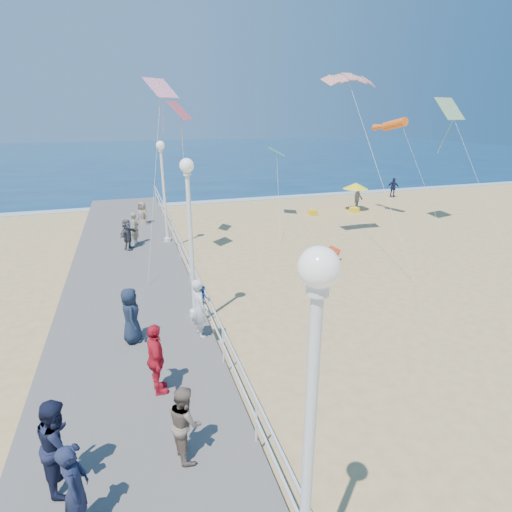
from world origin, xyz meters
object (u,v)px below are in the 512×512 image
object	(u,v)px
spectator_7	(59,443)
beach_walker_a	(358,197)
spectator_6	(135,228)
beach_umbrella	(356,186)
beach_chair_right	(354,210)
beach_walker_b	(393,188)
beach_chair_left	(313,213)
spectator_1	(185,422)
spectator_5	(128,234)
spectator_4	(131,315)
lamp_post_mid	(190,224)
spectator_3	(156,360)
lamp_post_far	(163,182)
spectator_0	(76,489)
beach_walker_c	(143,216)
woman_holding_toddler	(199,308)
toddler_held	(203,297)
lamp_post_near	(311,415)
box_kite	(332,256)

from	to	relation	value
spectator_7	beach_walker_a	size ratio (longest dim) A/B	0.99
spectator_6	beach_walker_a	world-z (taller)	spectator_6
beach_umbrella	beach_chair_right	world-z (taller)	beach_umbrella
beach_walker_b	beach_chair_left	size ratio (longest dim) A/B	3.13
spectator_1	spectator_5	world-z (taller)	spectator_1
spectator_1	spectator_4	world-z (taller)	spectator_4
lamp_post_mid	beach_walker_a	size ratio (longest dim) A/B	2.82
lamp_post_mid	spectator_3	xyz separation A→B (m)	(-1.53, -3.73, -2.33)
spectator_5	spectator_6	distance (m)	0.87
lamp_post_far	spectator_0	size ratio (longest dim) A/B	3.09
beach_walker_c	spectator_1	bearing A→B (deg)	-34.92
lamp_post_far	beach_walker_c	xyz separation A→B (m)	(-1.07, 4.32, -2.76)
lamp_post_far	spectator_6	bearing A→B (deg)	178.65
spectator_6	beach_walker_b	bearing A→B (deg)	-54.57
woman_holding_toddler	beach_walker_b	xyz separation A→B (m)	(20.67, 18.95, -0.49)
lamp_post_far	beach_walker_a	xyz separation A→B (m)	(15.17, 5.45, -2.72)
beach_walker_c	beach_chair_right	distance (m)	15.33
spectator_0	beach_walker_b	size ratio (longest dim) A/B	1.00
lamp_post_mid	spectator_5	xyz separation A→B (m)	(-2.04, 8.28, -2.47)
lamp_post_far	spectator_1	world-z (taller)	lamp_post_far
toddler_held	beach_walker_c	bearing A→B (deg)	-5.99
beach_chair_left	beach_umbrella	bearing A→B (deg)	6.18
beach_walker_b	beach_chair_right	bearing A→B (deg)	81.98
toddler_held	lamp_post_near	bearing A→B (deg)	168.69
spectator_7	beach_walker_b	size ratio (longest dim) A/B	1.08
spectator_4	beach_chair_left	xyz separation A→B (m)	(12.98, 14.60, -1.07)
spectator_5	spectator_7	distance (m)	14.22
spectator_5	beach_chair_left	xyz separation A→B (m)	(12.95, 5.27, -0.99)
box_kite	toddler_held	bearing A→B (deg)	172.20
spectator_0	beach_walker_c	size ratio (longest dim) A/B	0.95
lamp_post_mid	spectator_4	xyz separation A→B (m)	(-2.07, -1.05, -2.39)
beach_walker_b	spectator_3	bearing A→B (deg)	92.53
spectator_1	spectator_3	xyz separation A→B (m)	(-0.38, 2.16, 0.13)
toddler_held	beach_umbrella	distance (m)	20.94
toddler_held	spectator_4	distance (m)	2.21
box_kite	lamp_post_far	bearing A→B (deg)	104.31
spectator_7	box_kite	size ratio (longest dim) A/B	3.10
beach_chair_right	box_kite	bearing A→B (deg)	-126.39
woman_holding_toddler	lamp_post_near	bearing A→B (deg)	169.80
lamp_post_mid	beach_walker_c	distance (m)	13.65
lamp_post_far	spectator_4	size ratio (longest dim) A/B	3.06
lamp_post_near	spectator_7	size ratio (longest dim) A/B	2.86
spectator_1	lamp_post_near	bearing A→B (deg)	-169.69
spectator_1	beach_umbrella	distance (m)	25.30
spectator_6	beach_walker_b	size ratio (longest dim) A/B	1.00
lamp_post_far	spectator_7	world-z (taller)	lamp_post_far
spectator_0	spectator_1	distance (m)	2.16
spectator_4	beach_chair_right	distance (m)	21.83
spectator_4	box_kite	world-z (taller)	spectator_4
beach_umbrella	spectator_4	bearing A→B (deg)	-137.94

